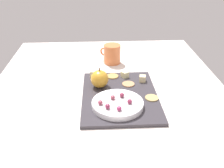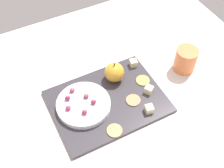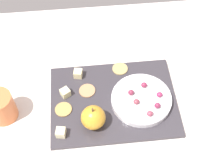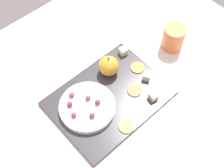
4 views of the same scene
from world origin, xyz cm
name	(u,v)px [view 4 (image 4 of 4)]	position (x,y,z in cm)	size (l,w,h in cm)	color
table	(93,101)	(0.00, 0.00, 2.26)	(133.23, 93.05, 4.52)	silver
platter	(109,97)	(4.12, -3.91, 5.13)	(36.98, 27.54, 1.22)	#363238
serving_dish	(87,107)	(-3.93, -2.50, 6.72)	(17.66, 17.66, 1.96)	white
apple_whole	(109,66)	(10.45, 3.40, 9.16)	(6.86, 6.86, 6.86)	gold
apple_stem	(109,59)	(10.45, 3.40, 13.19)	(0.50, 0.50, 1.20)	brown
cheese_cube_0	(123,51)	(19.59, 5.91, 6.98)	(2.49, 2.49, 2.49)	beige
cheese_cube_1	(147,76)	(18.10, -7.12, 6.98)	(2.49, 2.49, 2.49)	beige
cheese_cube_2	(153,96)	(14.04, -13.86, 6.98)	(2.49, 2.49, 2.49)	beige
cracker_0	(126,126)	(0.81, -15.21, 5.94)	(4.87, 4.87, 0.40)	tan
cracker_1	(135,90)	(11.64, -7.90, 5.94)	(4.87, 4.87, 0.40)	tan
cracker_2	(138,68)	(18.88, -2.04, 5.94)	(4.87, 4.87, 0.40)	tan
grape_0	(72,95)	(-5.30, 3.38, 8.47)	(1.78, 1.60, 1.54)	#943E52
grape_1	(92,115)	(-5.23, -6.45, 8.49)	(1.78, 1.60, 1.58)	#892A47
grape_2	(88,98)	(-2.17, -0.93, 8.42)	(1.78, 1.60, 1.44)	#8B3B49
grape_3	(74,115)	(-9.16, -2.62, 8.44)	(1.78, 1.60, 1.48)	#9A2C56
grape_4	(98,102)	(-1.04, -4.18, 8.51)	(1.78, 1.60, 1.63)	#832C45
grape_5	(70,104)	(-7.86, 1.05, 8.54)	(1.78, 1.60, 1.69)	#832947
cup	(173,37)	(36.02, -2.70, 8.99)	(8.71, 9.67, 8.94)	#DD733E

